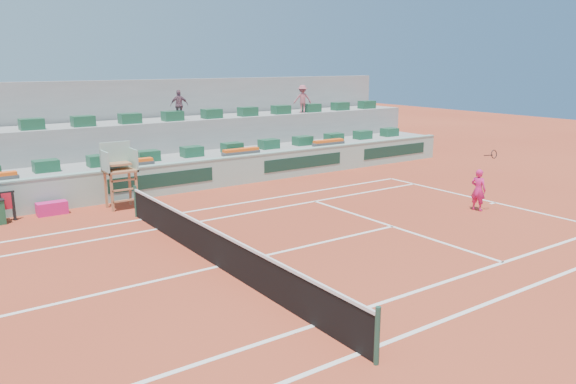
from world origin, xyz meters
The scene contains 16 objects.
ground centered at (0.00, 0.00, 0.00)m, with size 90.00×90.00×0.00m, color #9D351E.
seating_tier_lower centered at (0.00, 10.70, 0.60)m, with size 36.00×4.00×1.20m, color #969693.
seating_tier_upper centered at (0.00, 12.30, 1.30)m, with size 36.00×2.40×2.60m, color #969693.
stadium_back_wall centered at (0.00, 13.90, 2.20)m, with size 36.00×0.40×4.40m, color #969693.
player_bag centered at (-2.32, 7.91, 0.23)m, with size 1.02×0.45×0.45m, color #D81C70.
spectator_mid centered at (4.41, 11.82, 3.29)m, with size 0.81×0.34×1.38m, color #724C5C.
spectator_right centered at (11.30, 11.58, 3.32)m, with size 0.94×0.54×1.45m, color #A6535C.
court_lines centered at (0.00, 0.00, 0.01)m, with size 23.89×11.09×0.01m.
tennis_net centered at (0.00, 0.00, 0.53)m, with size 0.10×11.97×1.10m.
advertising_hoarding centered at (0.02, 8.50, 0.63)m, with size 36.00×0.34×1.26m.
umpire_chair centered at (0.00, 7.50, 1.54)m, with size 1.10×0.90×2.40m.
seat_row_lower centered at (0.00, 9.80, 1.42)m, with size 32.90×0.60×0.44m.
seat_row_upper centered at (0.00, 11.70, 2.82)m, with size 32.90×0.60×0.44m.
flower_planters centered at (-1.50, 9.00, 1.33)m, with size 26.80×0.36×0.28m.
towel_rack centered at (-3.73, 7.86, 0.60)m, with size 0.54×0.09×1.03m.
tennis_player centered at (10.38, -0.29, 0.77)m, with size 0.44×0.86×2.28m.
Camera 1 is at (-6.45, -12.41, 5.24)m, focal length 35.00 mm.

